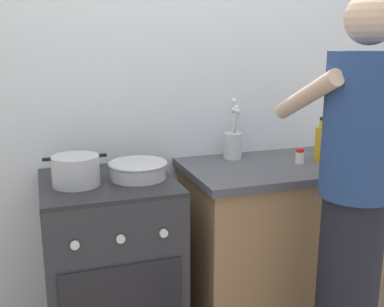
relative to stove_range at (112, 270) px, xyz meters
name	(u,v)px	position (x,y,z in m)	size (l,w,h in m)	color
back_wall	(196,92)	(0.55, 0.35, 0.80)	(3.20, 0.10, 2.50)	silver
countertop	(277,243)	(0.90, 0.00, 0.00)	(1.00, 0.60, 0.90)	#99724C
stove_range	(112,270)	(0.00, 0.00, 0.00)	(0.60, 0.62, 0.90)	#2D2D33
pot	(76,171)	(-0.14, -0.03, 0.52)	(0.27, 0.21, 0.13)	#B2B2B7
mixing_bowl	(138,169)	(0.14, -0.02, 0.49)	(0.27, 0.27, 0.08)	#B7B7BC
utensil_crock	(233,142)	(0.71, 0.19, 0.54)	(0.10, 0.10, 0.33)	silver
spice_bottle	(300,156)	(0.99, -0.02, 0.49)	(0.04, 0.04, 0.08)	silver
oil_bottle	(321,143)	(1.13, -0.01, 0.55)	(0.07, 0.07, 0.23)	gold
person	(354,204)	(0.93, -0.54, 0.41)	(0.41, 0.50, 1.70)	black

